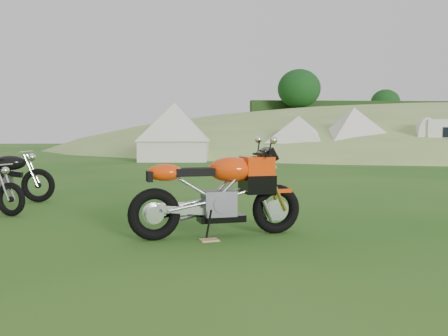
{
  "coord_description": "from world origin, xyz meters",
  "views": [
    {
      "loc": [
        -0.22,
        -5.39,
        1.32
      ],
      "look_at": [
        0.26,
        0.4,
        0.92
      ],
      "focal_mm": 40.0,
      "sensor_mm": 36.0,
      "label": 1
    }
  ],
  "objects_px": {
    "tent_right": "(354,133)",
    "sport_motorcycle": "(217,187)",
    "plywood_board": "(209,240)",
    "tent_left": "(175,132)",
    "vintage_moto_b": "(0,175)",
    "tent_mid": "(299,136)"
  },
  "relations": [
    {
      "from": "sport_motorcycle",
      "to": "vintage_moto_b",
      "type": "xyz_separation_m",
      "value": [
        -3.91,
        3.49,
        -0.12
      ]
    },
    {
      "from": "vintage_moto_b",
      "to": "tent_right",
      "type": "relative_size",
      "value": 0.66
    },
    {
      "from": "sport_motorcycle",
      "to": "tent_right",
      "type": "distance_m",
      "value": 20.0
    },
    {
      "from": "tent_mid",
      "to": "tent_right",
      "type": "xyz_separation_m",
      "value": [
        2.74,
        -0.38,
        0.13
      ]
    },
    {
      "from": "plywood_board",
      "to": "tent_left",
      "type": "bearing_deg",
      "value": 92.19
    },
    {
      "from": "plywood_board",
      "to": "tent_right",
      "type": "height_order",
      "value": "tent_right"
    },
    {
      "from": "vintage_moto_b",
      "to": "tent_left",
      "type": "height_order",
      "value": "tent_left"
    },
    {
      "from": "tent_mid",
      "to": "vintage_moto_b",
      "type": "bearing_deg",
      "value": -97.15
    },
    {
      "from": "tent_right",
      "to": "sport_motorcycle",
      "type": "bearing_deg",
      "value": -115.83
    },
    {
      "from": "tent_left",
      "to": "tent_mid",
      "type": "relative_size",
      "value": 1.15
    },
    {
      "from": "vintage_moto_b",
      "to": "tent_mid",
      "type": "bearing_deg",
      "value": 62.98
    },
    {
      "from": "sport_motorcycle",
      "to": "tent_mid",
      "type": "bearing_deg",
      "value": 62.72
    },
    {
      "from": "sport_motorcycle",
      "to": "tent_left",
      "type": "relative_size",
      "value": 0.68
    },
    {
      "from": "vintage_moto_b",
      "to": "tent_left",
      "type": "bearing_deg",
      "value": 82.48
    },
    {
      "from": "plywood_board",
      "to": "tent_mid",
      "type": "xyz_separation_m",
      "value": [
        5.55,
        18.86,
        1.17
      ]
    },
    {
      "from": "tent_mid",
      "to": "sport_motorcycle",
      "type": "bearing_deg",
      "value": -81.72
    },
    {
      "from": "vintage_moto_b",
      "to": "tent_right",
      "type": "bearing_deg",
      "value": 55.36
    },
    {
      "from": "plywood_board",
      "to": "tent_left",
      "type": "xyz_separation_m",
      "value": [
        -0.69,
        18.09,
        1.35
      ]
    },
    {
      "from": "tent_right",
      "to": "tent_mid",
      "type": "bearing_deg",
      "value": 170.4
    },
    {
      "from": "tent_mid",
      "to": "tent_right",
      "type": "bearing_deg",
      "value": 16.64
    },
    {
      "from": "plywood_board",
      "to": "tent_right",
      "type": "bearing_deg",
      "value": 65.85
    },
    {
      "from": "sport_motorcycle",
      "to": "tent_mid",
      "type": "relative_size",
      "value": 0.79
    }
  ]
}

